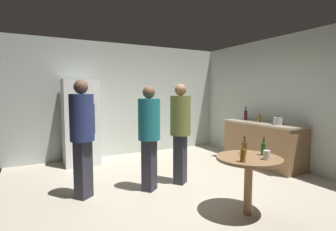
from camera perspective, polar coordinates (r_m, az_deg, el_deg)
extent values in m
cube|color=#B2A893|center=(4.35, 2.15, -16.24)|extent=(5.20, 5.20, 0.10)
cube|color=beige|center=(6.46, -9.63, 3.43)|extent=(5.32, 0.06, 2.70)
cube|color=beige|center=(5.84, 25.17, 2.84)|extent=(0.06, 5.20, 2.70)
cube|color=white|center=(5.81, -18.69, -1.41)|extent=(0.70, 0.65, 1.80)
cube|color=#262628|center=(5.50, -15.98, -0.74)|extent=(0.03, 0.03, 0.60)
cube|color=olive|center=(5.88, 20.05, -5.99)|extent=(0.60, 1.73, 0.86)
cube|color=tan|center=(5.82, 20.19, -1.64)|extent=(0.64, 1.77, 0.04)
cylinder|color=#B2B2B7|center=(5.51, 23.03, -1.15)|extent=(0.17, 0.17, 0.14)
sphere|color=black|center=(5.50, 23.06, -0.24)|extent=(0.04, 0.04, 0.04)
cone|color=#B2B2B7|center=(5.60, 23.78, -0.94)|extent=(0.09, 0.04, 0.06)
cylinder|color=#3F141E|center=(6.15, 16.71, 0.03)|extent=(0.08, 0.08, 0.22)
cylinder|color=#3F141E|center=(6.14, 16.75, 1.47)|extent=(0.03, 0.03, 0.09)
cylinder|color=#8C5919|center=(5.89, 19.44, -0.60)|extent=(0.06, 0.06, 0.15)
cylinder|color=#8C5919|center=(5.88, 19.47, 0.51)|extent=(0.02, 0.02, 0.08)
cylinder|color=olive|center=(3.50, 17.21, -14.86)|extent=(0.10, 0.10, 0.70)
cylinder|color=olive|center=(3.39, 17.37, -9.02)|extent=(0.80, 0.80, 0.03)
cylinder|color=#8C5919|center=(3.13, 16.16, -8.46)|extent=(0.06, 0.06, 0.15)
cylinder|color=#8C5919|center=(3.10, 16.22, -6.39)|extent=(0.02, 0.02, 0.08)
cylinder|color=#593314|center=(3.53, 16.44, -6.90)|extent=(0.06, 0.06, 0.15)
cylinder|color=#593314|center=(3.51, 16.49, -5.06)|extent=(0.02, 0.02, 0.08)
cylinder|color=#26662D|center=(3.54, 20.25, -6.99)|extent=(0.06, 0.06, 0.15)
cylinder|color=#26662D|center=(3.52, 20.31, -5.16)|extent=(0.02, 0.02, 0.08)
cylinder|color=white|center=(3.32, 20.90, -8.14)|extent=(0.08, 0.08, 0.11)
cube|color=#2D2D38|center=(4.42, 2.71, -9.57)|extent=(0.28, 0.27, 0.82)
cylinder|color=olive|center=(4.29, 2.75, 0.00)|extent=(0.48, 0.48, 0.65)
sphere|color=#8C6647|center=(4.28, 2.77, 5.68)|extent=(0.20, 0.20, 0.20)
cube|color=#2D2D38|center=(4.13, -4.14, -10.81)|extent=(0.28, 0.27, 0.80)
cylinder|color=#1E727A|center=(3.99, -4.20, -0.82)|extent=(0.48, 0.48, 0.64)
sphere|color=brown|center=(3.97, -4.24, 5.12)|extent=(0.19, 0.19, 0.19)
cube|color=#2D2D38|center=(4.01, -18.14, -11.21)|extent=(0.28, 0.27, 0.84)
cylinder|color=navy|center=(3.87, -18.45, -0.42)|extent=(0.48, 0.48, 0.67)
sphere|color=brown|center=(3.86, -18.63, 6.00)|extent=(0.20, 0.20, 0.20)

